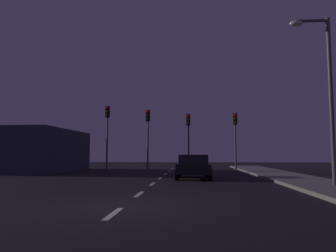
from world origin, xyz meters
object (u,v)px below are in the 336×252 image
object	(u,v)px
traffic_signal_center_right	(188,131)
traffic_signal_far_left	(107,126)
traffic_signal_center_left	(148,128)
traffic_signal_far_right	(235,131)
car_stopped_ahead	(193,166)
street_lamp_right	(324,85)

from	to	relation	value
traffic_signal_center_right	traffic_signal_far_left	bearing A→B (deg)	179.99
traffic_signal_center_left	traffic_signal_far_right	bearing A→B (deg)	-0.01
car_stopped_ahead	street_lamp_right	world-z (taller)	street_lamp_right
traffic_signal_far_left	traffic_signal_center_left	world-z (taller)	traffic_signal_far_left
traffic_signal_center_left	car_stopped_ahead	xyz separation A→B (m)	(3.53, -6.05, -2.72)
traffic_signal_center_left	traffic_signal_far_right	size ratio (longest dim) A/B	1.07
traffic_signal_center_left	traffic_signal_far_right	distance (m)	6.81
traffic_signal_far_left	traffic_signal_far_right	distance (m)	10.07
traffic_signal_center_right	traffic_signal_center_left	bearing A→B (deg)	179.99
street_lamp_right	traffic_signal_center_right	bearing A→B (deg)	118.27
traffic_signal_center_left	traffic_signal_far_left	bearing A→B (deg)	179.99
traffic_signal_far_left	traffic_signal_center_right	bearing A→B (deg)	-0.01
street_lamp_right	traffic_signal_far_right	bearing A→B (deg)	101.87
traffic_signal_center_left	street_lamp_right	distance (m)	14.36
traffic_signal_center_left	traffic_signal_far_right	world-z (taller)	traffic_signal_center_left
traffic_signal_far_left	street_lamp_right	bearing A→B (deg)	-41.76
traffic_signal_center_left	traffic_signal_center_right	size ratio (longest dim) A/B	1.08
traffic_signal_far_left	car_stopped_ahead	distance (m)	9.55
traffic_signal_far_left	traffic_signal_far_right	xyz separation A→B (m)	(10.06, -0.00, -0.42)
traffic_signal_far_left	car_stopped_ahead	xyz separation A→B (m)	(6.79, -6.05, -2.93)
traffic_signal_far_left	car_stopped_ahead	world-z (taller)	traffic_signal_far_left
traffic_signal_center_right	street_lamp_right	xyz separation A→B (m)	(5.94, -11.05, 1.17)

